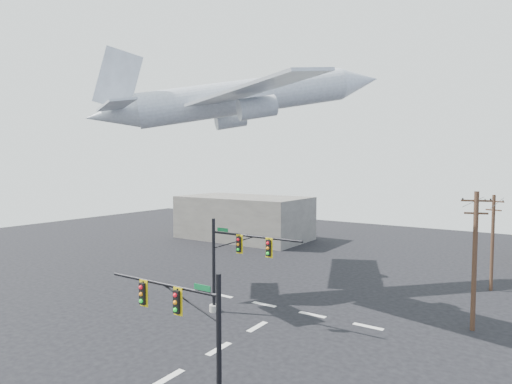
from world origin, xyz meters
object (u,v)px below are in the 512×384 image
Objects in this scene: signal_mast_far at (231,264)px; utility_pole_b at (492,241)px; signal_mast_near at (192,337)px; utility_pole_a at (475,258)px; airliner at (244,98)px.

utility_pole_b is at bearing 49.25° from signal_mast_far.
signal_mast_near is 28.63m from utility_pole_b.
utility_pole_a is at bearing 24.05° from signal_mast_far.
signal_mast_near is 0.82× the size of utility_pole_b.
utility_pole_b is 0.35× the size of airliner.
signal_mast_far is 0.92× the size of utility_pole_b.
airliner is at bearing 118.98° from signal_mast_near.
signal_mast_far is 0.32× the size of airliner.
utility_pole_a is 0.38× the size of airliner.
signal_mast_far is 15.73m from utility_pole_a.
utility_pole_a reaches higher than signal_mast_near.
signal_mast_near is 11.88m from signal_mast_far.
signal_mast_far is (-5.76, 10.39, 0.28)m from signal_mast_near.
utility_pole_a reaches higher than utility_pole_b.
signal_mast_near is at bearing -110.69° from airliner.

